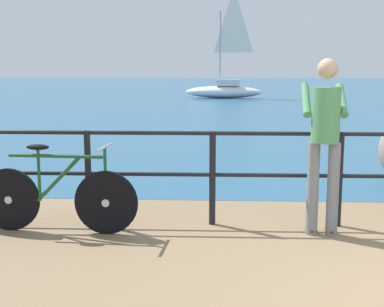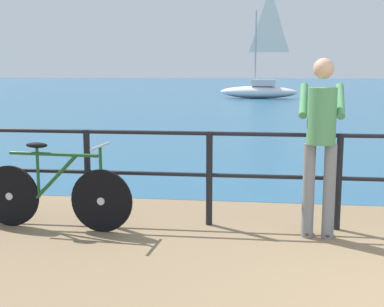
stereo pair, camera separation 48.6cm
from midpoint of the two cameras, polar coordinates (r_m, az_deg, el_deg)
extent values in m
cube|color=#846B4C|center=(23.48, 6.92, 4.97)|extent=(120.00, 120.00, 0.10)
cube|color=#285B7F|center=(51.56, 4.60, 7.36)|extent=(120.00, 90.00, 0.01)
cylinder|color=black|center=(5.83, -13.65, -2.56)|extent=(0.07, 0.07, 1.02)
cylinder|color=black|center=(5.61, -0.24, -2.76)|extent=(0.07, 0.07, 1.02)
cylinder|color=black|center=(5.70, 13.49, -2.81)|extent=(0.07, 0.07, 1.02)
cylinder|color=black|center=(5.85, -21.64, -4.73)|extent=(0.66, 0.09, 0.66)
cylinder|color=#B7BCC6|center=(5.85, -21.64, -4.73)|extent=(0.08, 0.06, 0.08)
cylinder|color=black|center=(5.43, -11.93, -5.31)|extent=(0.66, 0.09, 0.66)
cylinder|color=#B7BCC6|center=(5.43, -11.93, -5.31)|extent=(0.08, 0.06, 0.08)
cylinder|color=#194C23|center=(5.53, -17.20, -0.30)|extent=(0.99, 0.11, 0.04)
cylinder|color=#194C23|center=(5.56, -16.84, -2.69)|extent=(0.50, 0.08, 0.50)
cylinder|color=#194C23|center=(5.64, -18.79, -2.31)|extent=(0.03, 0.03, 0.53)
ellipsoid|color=black|center=(5.59, -18.94, 0.66)|extent=(0.25, 0.12, 0.06)
cylinder|color=#194C23|center=(5.37, -12.03, -2.36)|extent=(0.03, 0.03, 0.57)
cylinder|color=#B7BCC6|center=(5.32, -12.14, 0.64)|extent=(0.07, 0.48, 0.03)
cylinder|color=slate|center=(5.38, 10.57, -3.83)|extent=(0.12, 0.12, 0.95)
ellipsoid|color=#513319|center=(5.55, 10.40, -8.07)|extent=(0.12, 0.27, 0.08)
cylinder|color=slate|center=(5.39, 12.69, -3.86)|extent=(0.12, 0.12, 0.95)
ellipsoid|color=#513319|center=(5.56, 12.48, -8.10)|extent=(0.12, 0.27, 0.08)
cylinder|color=#4C8C59|center=(5.27, 11.90, 4.13)|extent=(0.28, 0.28, 0.55)
sphere|color=tan|center=(5.25, 12.06, 9.08)|extent=(0.20, 0.20, 0.20)
cylinder|color=#4C8C59|center=(5.49, 9.89, 5.83)|extent=(0.13, 0.52, 0.34)
cylinder|color=#4C8C59|center=(5.51, 13.66, 5.72)|extent=(0.13, 0.52, 0.34)
ellipsoid|color=white|center=(30.23, 2.97, 6.74)|extent=(4.53, 1.83, 0.70)
cube|color=silver|center=(30.18, 3.55, 7.73)|extent=(1.39, 0.95, 0.36)
cylinder|color=#B2B2B7|center=(30.25, 2.63, 11.38)|extent=(0.10, 0.10, 4.20)
pyramid|color=white|center=(30.26, 4.11, 14.36)|extent=(1.60, 0.26, 3.57)
camera|label=1|loc=(0.24, -92.33, -0.38)|focal=48.75mm
camera|label=2|loc=(0.24, 87.67, 0.38)|focal=48.75mm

